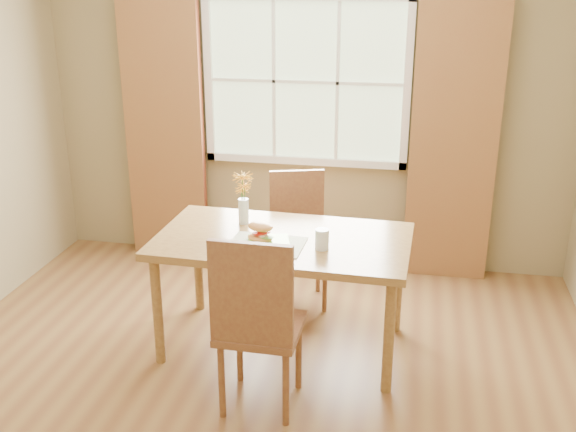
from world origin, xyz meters
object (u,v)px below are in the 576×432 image
Objects in this scene: croissant_sandwich at (260,232)px; flower_vase at (243,193)px; dining_table at (283,249)px; chair_near at (256,319)px; chair_far at (298,232)px; water_glass at (322,240)px.

flower_vase is (-0.19, 0.32, 0.13)m from croissant_sandwich.
dining_table is 0.72m from chair_near.
chair_far is 0.73m from flower_vase.
dining_table is at bearing -105.01° from chair_far.
chair_far is at bearing 109.06° from water_glass.
chair_near is 0.65m from croissant_sandwich.
chair_far is (-0.02, 1.41, -0.05)m from chair_near.
flower_vase is (-0.30, 0.20, 0.29)m from dining_table.
flower_vase is at bearing 134.37° from croissant_sandwich.
water_glass is at bearing -24.73° from dining_table.
chair_near is 8.55× the size of water_glass.
water_glass reaches higher than dining_table.
croissant_sandwich is at bearing 179.12° from water_glass.
dining_table is at bearing -33.21° from flower_vase.
flower_vase is (-0.27, -0.50, 0.44)m from chair_far.
dining_table is 8.58× the size of croissant_sandwich.
water_glass is at bearing 13.28° from croissant_sandwich.
water_glass is (0.26, 0.58, 0.24)m from chair_near.
croissant_sandwich is 0.54× the size of flower_vase.
chair_near is at bearing -71.87° from flower_vase.
croissant_sandwich is at bearing -129.39° from dining_table.
dining_table is at bearing 153.32° from water_glass.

